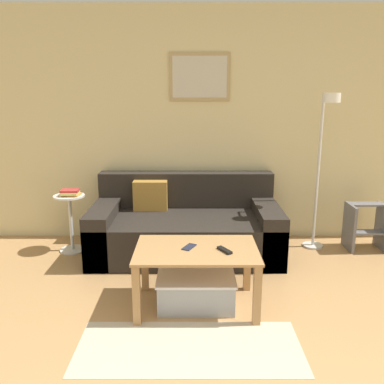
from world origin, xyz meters
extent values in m
cube|color=beige|center=(0.00, 3.08, 1.27)|extent=(5.60, 0.06, 2.55)
cube|color=tan|center=(-0.10, 3.04, 1.81)|extent=(0.65, 0.02, 0.50)
cube|color=beige|center=(-0.10, 3.03, 1.81)|extent=(0.58, 0.01, 0.43)
cube|color=#C1B299|center=(-0.20, 0.89, 0.00)|extent=(1.50, 0.62, 0.01)
cube|color=#28231E|center=(-0.24, 2.51, 0.20)|extent=(1.91, 0.99, 0.41)
cube|color=#28231E|center=(-0.24, 2.91, 0.60)|extent=(1.91, 0.20, 0.38)
cube|color=#28231E|center=(-1.08, 2.51, 0.26)|extent=(0.24, 0.99, 0.53)
cube|color=#28231E|center=(0.59, 2.51, 0.26)|extent=(0.24, 0.99, 0.53)
cube|color=#A87A33|center=(-0.63, 2.74, 0.57)|extent=(0.36, 0.14, 0.32)
cube|color=#AD7F4C|center=(-0.14, 1.45, 0.47)|extent=(0.95, 0.61, 0.02)
cube|color=#AD7F4C|center=(-0.58, 1.18, 0.23)|extent=(0.06, 0.06, 0.46)
cube|color=#AD7F4C|center=(0.29, 1.18, 0.23)|extent=(0.06, 0.06, 0.46)
cube|color=#AD7F4C|center=(-0.58, 1.71, 0.23)|extent=(0.06, 0.06, 0.46)
cube|color=#AD7F4C|center=(0.29, 1.71, 0.23)|extent=(0.06, 0.06, 0.46)
cube|color=#9EA3A8|center=(-0.15, 1.43, 0.12)|extent=(0.59, 0.35, 0.24)
cube|color=silver|center=(-0.15, 1.43, 0.25)|extent=(0.61, 0.38, 0.02)
cylinder|color=silver|center=(1.15, 2.72, 0.01)|extent=(0.22, 0.22, 0.02)
cylinder|color=silver|center=(1.15, 2.72, 0.82)|extent=(0.03, 0.03, 1.61)
cylinder|color=silver|center=(1.15, 2.60, 1.63)|extent=(0.02, 0.24, 0.02)
cylinder|color=white|center=(1.15, 2.48, 1.60)|extent=(0.17, 0.17, 0.09)
cylinder|color=silver|center=(-1.46, 2.60, 0.01)|extent=(0.27, 0.27, 0.01)
cylinder|color=silver|center=(-1.46, 2.60, 0.30)|extent=(0.04, 0.04, 0.58)
cylinder|color=silver|center=(-1.46, 2.60, 0.60)|extent=(0.32, 0.32, 0.02)
cube|color=#D18438|center=(-1.43, 2.59, 0.62)|extent=(0.19, 0.15, 0.02)
cube|color=#D8C666|center=(-1.44, 2.59, 0.64)|extent=(0.17, 0.17, 0.02)
cube|color=#B73333|center=(-1.44, 2.59, 0.66)|extent=(0.18, 0.13, 0.02)
cube|color=black|center=(0.07, 1.39, 0.49)|extent=(0.11, 0.15, 0.02)
cube|color=#1E2338|center=(-0.20, 1.47, 0.49)|extent=(0.12, 0.15, 0.01)
cube|color=slate|center=(1.51, 2.65, 0.25)|extent=(0.03, 0.31, 0.50)
cube|color=slate|center=(1.68, 2.59, 0.21)|extent=(0.32, 0.14, 0.02)
cube|color=slate|center=(1.68, 2.70, 0.49)|extent=(0.32, 0.14, 0.02)
camera|label=1|loc=(-0.18, -1.48, 1.65)|focal=38.00mm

